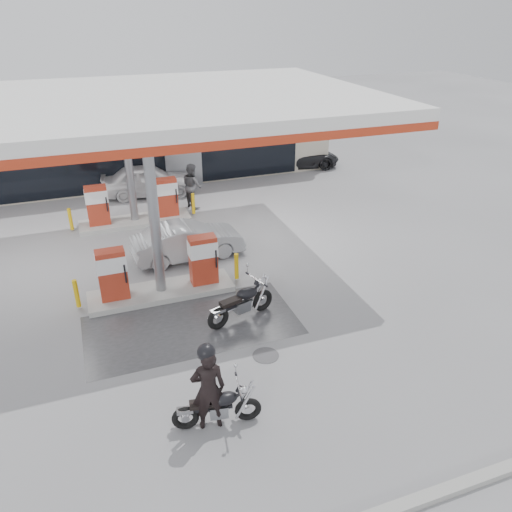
# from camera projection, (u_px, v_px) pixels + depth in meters

# --- Properties ---
(ground) EXTENTS (90.00, 90.00, 0.00)m
(ground) POSITION_uv_depth(u_px,v_px,m) (175.00, 329.00, 14.15)
(ground) COLOR gray
(ground) RESTS_ON ground
(wet_patch) EXTENTS (6.00, 3.00, 0.00)m
(wet_patch) POSITION_uv_depth(u_px,v_px,m) (192.00, 325.00, 14.30)
(wet_patch) COLOR #4C4C4F
(wet_patch) RESTS_ON ground
(drain_cover) EXTENTS (0.70, 0.70, 0.01)m
(drain_cover) POSITION_uv_depth(u_px,v_px,m) (266.00, 355.00, 13.08)
(drain_cover) COLOR #38383A
(drain_cover) RESTS_ON ground
(store_building) EXTENTS (22.00, 8.22, 4.00)m
(store_building) POSITION_uv_depth(u_px,v_px,m) (111.00, 133.00, 26.54)
(store_building) COLOR beige
(store_building) RESTS_ON ground
(canopy) EXTENTS (16.00, 10.02, 5.51)m
(canopy) POSITION_uv_depth(u_px,v_px,m) (130.00, 107.00, 15.91)
(canopy) COLOR silver
(canopy) RESTS_ON ground
(pump_island_near) EXTENTS (5.14, 1.30, 1.78)m
(pump_island_near) POSITION_uv_depth(u_px,v_px,m) (160.00, 274.00, 15.49)
(pump_island_near) COLOR #9E9E99
(pump_island_near) RESTS_ON ground
(pump_island_far) EXTENTS (5.14, 1.30, 1.78)m
(pump_island_far) POSITION_uv_depth(u_px,v_px,m) (134.00, 207.00, 20.51)
(pump_island_far) COLOR #9E9E99
(pump_island_far) RESTS_ON ground
(main_motorcycle) EXTENTS (1.97, 0.77, 1.01)m
(main_motorcycle) POSITION_uv_depth(u_px,v_px,m) (218.00, 408.00, 10.79)
(main_motorcycle) COLOR black
(main_motorcycle) RESTS_ON ground
(biker_main) EXTENTS (0.80, 0.57, 2.04)m
(biker_main) POSITION_uv_depth(u_px,v_px,m) (208.00, 389.00, 10.49)
(biker_main) COLOR black
(biker_main) RESTS_ON ground
(parked_motorcycle) EXTENTS (2.21, 0.99, 1.16)m
(parked_motorcycle) POSITION_uv_depth(u_px,v_px,m) (242.00, 304.00, 14.37)
(parked_motorcycle) COLOR black
(parked_motorcycle) RESTS_ON ground
(sedan_white) EXTENTS (4.50, 2.24, 1.47)m
(sedan_white) POSITION_uv_depth(u_px,v_px,m) (148.00, 180.00, 23.50)
(sedan_white) COLOR silver
(sedan_white) RESTS_ON ground
(attendant) EXTENTS (0.96, 1.12, 1.99)m
(attendant) POSITION_uv_depth(u_px,v_px,m) (192.00, 186.00, 22.04)
(attendant) COLOR #4E4F53
(attendant) RESTS_ON ground
(hatchback_silver) EXTENTS (4.03, 1.64, 1.30)m
(hatchback_silver) POSITION_uv_depth(u_px,v_px,m) (188.00, 241.00, 17.78)
(hatchback_silver) COLOR #A2A5A9
(hatchback_silver) RESTS_ON ground
(parked_car_right) EXTENTS (4.64, 2.66, 1.22)m
(parked_car_right) POSITION_uv_depth(u_px,v_px,m) (299.00, 156.00, 27.55)
(parked_car_right) COLOR black
(parked_car_right) RESTS_ON ground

